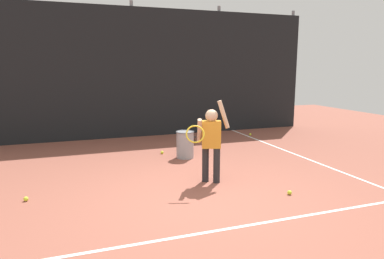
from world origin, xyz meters
name	(u,v)px	position (x,y,z in m)	size (l,w,h in m)	color
ground_plane	(198,200)	(0.00, 0.00, 0.00)	(20.00, 20.00, 0.00)	brown
court_line_baseline	(227,229)	(0.00, -0.95, 0.00)	(9.00, 0.05, 0.00)	white
court_line_sideline	(319,163)	(2.91, 1.00, 0.00)	(0.05, 9.00, 0.00)	white
back_fence_windscreen	(134,73)	(0.00, 4.89, 1.70)	(10.16, 0.08, 3.41)	black
fence_post_1	(32,71)	(-2.47, 4.95, 1.78)	(0.09, 0.09, 3.56)	slate
fence_post_2	(133,71)	(0.00, 4.95, 1.78)	(0.09, 0.09, 3.56)	slate
fence_post_3	(218,70)	(2.47, 4.95, 1.78)	(0.09, 0.09, 3.56)	slate
fence_post_4	(290,70)	(4.93, 4.95, 1.78)	(0.09, 0.09, 3.56)	slate
tennis_player	(211,139)	(0.46, 0.67, 0.73)	(0.84, 0.57, 1.35)	#232326
ball_hopper	(185,144)	(0.57, 2.30, 0.29)	(0.38, 0.38, 0.56)	gray
tennis_ball_0	(250,134)	(3.02, 3.96, 0.03)	(0.07, 0.07, 0.07)	#CCE033
tennis_ball_1	(162,152)	(0.19, 2.77, 0.03)	(0.07, 0.07, 0.07)	#CCE033
tennis_ball_2	(290,193)	(1.35, -0.25, 0.03)	(0.07, 0.07, 0.07)	#CCE033
tennis_ball_3	(26,199)	(-2.31, 0.78, 0.03)	(0.07, 0.07, 0.07)	#CCE033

